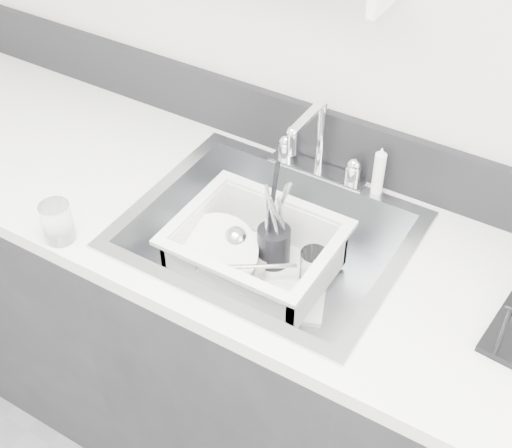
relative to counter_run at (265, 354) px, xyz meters
The scene contains 12 objects.
counter_run is the anchor object (origin of this frame).
backsplash 0.62m from the counter_run, 90.00° to the left, with size 3.20×0.02×0.16m, color black.
sink 0.37m from the counter_run, ahead, with size 0.64×0.52×0.20m, color silver, non-canonical shape.
faucet 0.58m from the counter_run, 90.00° to the left, with size 0.26×0.18×0.23m.
side_sprayer 0.61m from the counter_run, 57.89° to the left, with size 0.03×0.03×0.14m, color white.
wash_tub 0.37m from the counter_run, behind, with size 0.38×0.31×0.15m, color white, non-canonical shape.
plate_stack 0.35m from the counter_run, 161.83° to the right, with size 0.26×0.25×0.10m.
utensil_cup 0.37m from the counter_run, 103.99° to the left, with size 0.08×0.08×0.28m.
ladle 0.35m from the counter_run, 158.36° to the right, with size 0.27×0.10×0.08m, color silver, non-canonical shape.
tumbler_in_tub 0.37m from the counter_run, 22.94° to the left, with size 0.07×0.07×0.10m, color white.
tumbler_counter 0.70m from the counter_run, 145.89° to the right, with size 0.07×0.07×0.10m, color white.
bowl_small 0.34m from the counter_run, 43.37° to the right, with size 0.12×0.12×0.04m, color white.
Camera 1 is at (0.61, 0.13, 2.04)m, focal length 50.00 mm.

